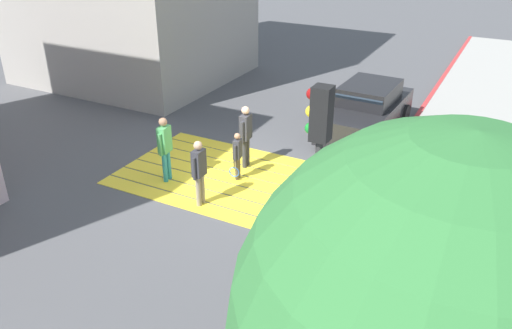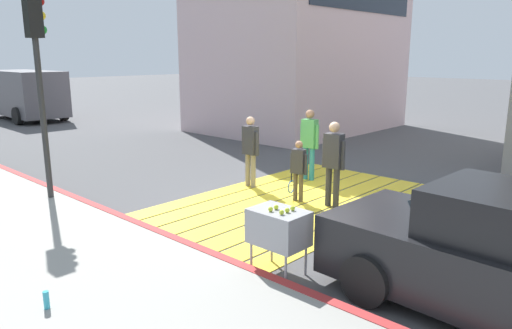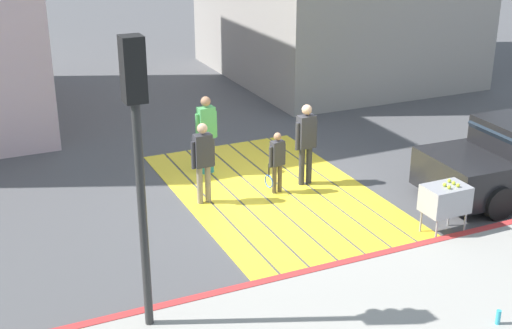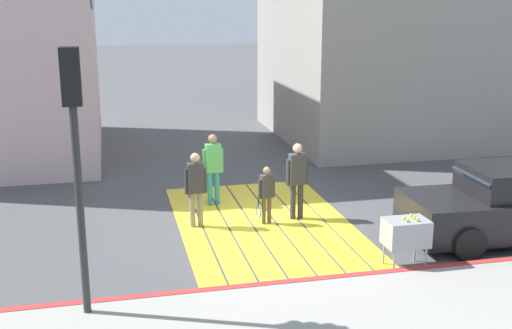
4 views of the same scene
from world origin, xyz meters
name	(u,v)px [view 2 (image 2 of 4)]	position (x,y,z in m)	size (l,w,h in m)	color
ground_plane	(295,201)	(0.00, 0.00, 0.00)	(120.00, 120.00, 0.00)	#4C4C4F
crosswalk_stripes	(295,201)	(0.00, 0.00, 0.01)	(6.40, 3.80, 0.01)	yellow
sidewalk_west	(29,290)	(-5.60, 0.00, 0.06)	(4.80, 40.00, 0.12)	#9E9B93
curb_painted	(173,240)	(-3.25, 0.00, 0.07)	(0.16, 40.00, 0.13)	#BC3333
building_far_north	(300,19)	(8.50, 6.57, 4.55)	(8.00, 6.04, 9.09)	beige
car_parked_near_curb	(511,261)	(-2.00, -4.76, 0.73)	(2.11, 4.37, 1.57)	black
van_down_street	(26,93)	(1.72, 17.96, 1.28)	(2.48, 5.26, 2.35)	#4C4C51
traffic_light_corner	(38,57)	(-3.58, 3.76, 3.04)	(0.39, 0.28, 4.24)	#2D2D2D
tennis_ball_cart	(279,227)	(-2.90, -1.99, 0.70)	(0.56, 0.80, 1.02)	#99999E
water_bottle	(46,300)	(-5.69, -0.74, 0.23)	(0.07, 0.07, 0.22)	#33A5BF
pedestrian_adult_lead	(309,140)	(1.66, 0.87, 1.03)	(0.26, 0.52, 1.77)	teal
pedestrian_adult_trailing	(333,158)	(0.21, -0.81, 1.03)	(0.25, 0.52, 1.77)	#333338
pedestrian_adult_side	(250,146)	(0.20, 1.50, 0.98)	(0.22, 0.49, 1.68)	gray
pedestrian_child_with_racket	(298,168)	(0.04, -0.05, 0.75)	(0.28, 0.42, 1.32)	brown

